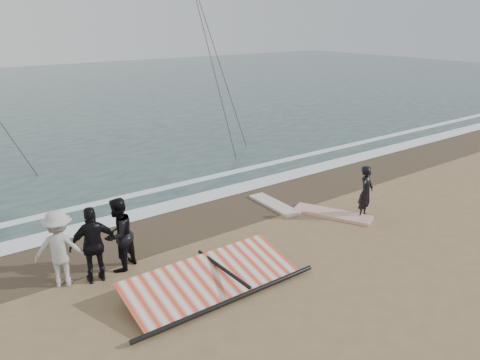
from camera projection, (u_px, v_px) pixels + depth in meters
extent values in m
plane|color=#8C704C|center=(324.00, 265.00, 12.14)|extent=(120.00, 120.00, 0.00)
cube|color=#233838|center=(19.00, 98.00, 37.13)|extent=(120.00, 54.00, 0.02)
cube|color=#4C3D2B|center=(225.00, 210.00, 15.55)|extent=(120.00, 2.80, 0.01)
cube|color=white|center=(202.00, 198.00, 16.60)|extent=(120.00, 0.90, 0.01)
cube|color=white|center=(178.00, 185.00, 17.89)|extent=(120.00, 0.45, 0.01)
imported|color=black|center=(366.00, 192.00, 14.81)|extent=(0.72, 0.58, 1.70)
cube|color=silver|center=(332.00, 214.00, 15.17)|extent=(1.73, 2.58, 0.10)
cube|color=beige|center=(274.00, 204.00, 15.94)|extent=(0.70, 2.20, 0.09)
imported|color=black|center=(118.00, 234.00, 11.67)|extent=(1.17, 1.10, 1.91)
imported|color=black|center=(94.00, 245.00, 11.12)|extent=(1.19, 0.64, 1.93)
imported|color=#B2B2AD|center=(60.00, 249.00, 10.95)|extent=(1.43, 1.22, 1.91)
cube|color=black|center=(192.00, 279.00, 11.39)|extent=(2.87, 0.69, 0.11)
cube|color=#E24225|center=(212.00, 278.00, 10.96)|extent=(4.20, 1.63, 0.44)
cylinder|color=black|center=(232.00, 300.00, 10.44)|extent=(4.86, 0.12, 0.11)
cylinder|color=black|center=(223.00, 268.00, 11.08)|extent=(0.09, 2.10, 0.09)
cylinder|color=#262626|center=(208.00, 49.00, 24.28)|extent=(0.04, 0.04, 13.67)
cylinder|color=#262626|center=(214.00, 47.00, 25.36)|extent=(0.04, 0.04, 12.25)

